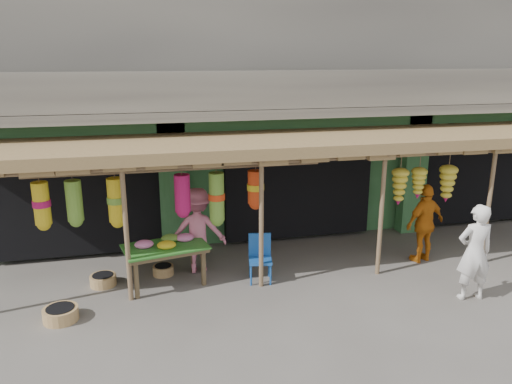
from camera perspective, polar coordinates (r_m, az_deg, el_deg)
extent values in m
plane|color=#514C47|center=(10.63, 8.30, -9.28)|extent=(80.00, 80.00, 0.00)
cube|color=gray|center=(14.43, 1.51, 17.74)|extent=(16.00, 6.00, 4.00)
cube|color=#2D6033|center=(14.86, 1.27, 4.11)|extent=(16.00, 5.70, 3.00)
cube|color=gray|center=(11.28, 5.85, 9.16)|extent=(16.00, 0.90, 0.22)
cube|color=gray|center=(10.86, 6.62, 11.55)|extent=(16.00, 0.10, 0.80)
cube|color=#2D6033|center=(11.70, 5.16, 7.68)|extent=(16.00, 0.35, 0.35)
cube|color=yellow|center=(11.12, -20.11, 5.88)|extent=(1.70, 0.06, 0.55)
cube|color=#B21414|center=(11.08, -20.13, 5.85)|extent=(1.30, 0.02, 0.30)
cube|color=black|center=(12.41, -19.01, 0.26)|extent=(3.60, 2.00, 2.50)
cube|color=black|center=(12.87, 3.67, 1.62)|extent=(3.60, 2.00, 2.50)
cube|color=black|center=(15.08, 22.19, 2.54)|extent=(3.60, 2.00, 2.50)
cube|color=#2D6033|center=(11.40, -9.48, 0.39)|extent=(0.60, 0.35, 3.00)
cube|color=#2D6033|center=(13.19, 17.49, 1.93)|extent=(0.60, 0.35, 3.00)
cylinder|color=brown|center=(9.29, -14.58, -4.69)|extent=(0.09, 0.09, 2.60)
cylinder|color=brown|center=(9.54, 0.61, -3.64)|extent=(0.09, 0.09, 2.60)
cylinder|color=brown|center=(10.40, 14.12, -2.50)|extent=(0.09, 0.09, 2.60)
cylinder|color=brown|center=(11.73, 25.05, -1.46)|extent=(0.09, 0.09, 2.60)
cylinder|color=brown|center=(9.59, 7.92, 3.75)|extent=(12.90, 0.08, 0.08)
cylinder|color=brown|center=(9.40, -8.89, 2.55)|extent=(5.50, 0.06, 0.06)
cube|color=brown|center=(10.65, 7.09, 5.93)|extent=(14.00, 2.70, 0.22)
cube|color=#4F4028|center=(9.69, -13.50, -9.84)|extent=(0.09, 0.09, 0.70)
cube|color=#4F4028|center=(9.99, -6.02, -8.68)|extent=(0.09, 0.09, 0.70)
cube|color=#4F4028|center=(10.28, -14.27, -8.37)|extent=(0.09, 0.09, 0.70)
cube|color=#4F4028|center=(10.56, -7.21, -7.34)|extent=(0.09, 0.09, 0.70)
cube|color=#4F4028|center=(9.96, -10.32, -6.47)|extent=(1.68, 1.17, 0.07)
cube|color=#26661E|center=(9.94, -10.33, -6.18)|extent=(1.75, 1.24, 0.03)
ellipsoid|color=pink|center=(9.93, -12.67, -5.85)|extent=(0.37, 0.31, 0.15)
ellipsoid|color=gold|center=(9.81, -10.19, -5.98)|extent=(0.37, 0.31, 0.15)
ellipsoid|color=pink|center=(10.13, -8.15, -5.17)|extent=(0.37, 0.31, 0.15)
ellipsoid|color=olive|center=(10.14, -9.78, -5.22)|extent=(0.37, 0.31, 0.15)
cylinder|color=#174996|center=(9.97, -0.57, -9.51)|extent=(0.04, 0.04, 0.43)
cylinder|color=#174996|center=(9.99, 1.67, -9.46)|extent=(0.04, 0.04, 0.43)
cylinder|color=#174996|center=(10.32, -0.66, -8.61)|extent=(0.04, 0.04, 0.43)
cylinder|color=#174996|center=(10.34, 1.50, -8.56)|extent=(0.04, 0.04, 0.43)
cube|color=#174996|center=(10.05, 0.49, -7.81)|extent=(0.52, 0.52, 0.05)
cube|color=#174996|center=(10.15, 0.42, -6.00)|extent=(0.45, 0.12, 0.48)
cylinder|color=#9C7A47|center=(10.47, -17.07, -9.61)|extent=(0.55, 0.55, 0.21)
cylinder|color=olive|center=(9.43, -21.42, -12.87)|extent=(0.65, 0.65, 0.23)
cylinder|color=olive|center=(10.65, -10.55, -8.77)|extent=(0.49, 0.49, 0.20)
imported|color=silver|center=(10.03, 23.70, -6.34)|extent=(0.71, 0.50, 1.84)
imported|color=#BF6412|center=(11.47, 18.73, -3.40)|extent=(1.10, 0.69, 1.75)
imported|color=#C76983|center=(10.42, -6.67, -4.38)|extent=(1.26, 0.86, 1.81)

